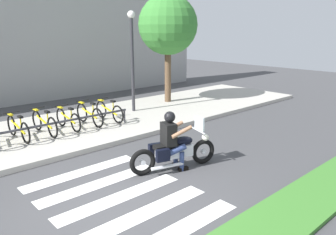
{
  "coord_description": "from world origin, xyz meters",
  "views": [
    {
      "loc": [
        -3.12,
        -5.05,
        3.23
      ],
      "look_at": [
        2.96,
        1.68,
        0.81
      ],
      "focal_mm": 35.31,
      "sensor_mm": 36.0,
      "label": 1
    }
  ],
  "objects": [
    {
      "name": "crosswalk_stripe_4",
      "position": [
        0.16,
        1.6,
        0.0
      ],
      "size": [
        2.8,
        0.4,
        0.01
      ],
      "primitive_type": "cube",
      "color": "white",
      "rests_on": "ground"
    },
    {
      "name": "sidewalk",
      "position": [
        0.0,
        4.8,
        0.07
      ],
      "size": [
        24.0,
        4.4,
        0.15
      ],
      "primitive_type": "cube",
      "color": "#B7B2A8",
      "rests_on": "ground"
    },
    {
      "name": "bicycle_6",
      "position": [
        2.83,
        4.58,
        0.5
      ],
      "size": [
        0.48,
        1.64,
        0.76
      ],
      "color": "black",
      "rests_on": "sidewalk"
    },
    {
      "name": "bicycle_4",
      "position": [
        1.3,
        4.58,
        0.49
      ],
      "size": [
        0.48,
        1.57,
        0.74
      ],
      "color": "black",
      "rests_on": "sidewalk"
    },
    {
      "name": "bicycle_3",
      "position": [
        0.53,
        4.58,
        0.5
      ],
      "size": [
        0.48,
        1.73,
        0.77
      ],
      "color": "black",
      "rests_on": "sidewalk"
    },
    {
      "name": "bike_rack",
      "position": [
        0.54,
        4.02,
        0.57
      ],
      "size": [
        5.18,
        0.07,
        0.49
      ],
      "color": "#333338",
      "rests_on": "sidewalk"
    },
    {
      "name": "bicycle_5",
      "position": [
        2.06,
        4.58,
        0.51
      ],
      "size": [
        0.48,
        1.64,
        0.79
      ],
      "color": "black",
      "rests_on": "sidewalk"
    },
    {
      "name": "rider",
      "position": [
        1.84,
        0.3,
        0.82
      ],
      "size": [
        0.73,
        0.66,
        1.43
      ],
      "color": "black",
      "rests_on": "ground"
    },
    {
      "name": "crosswalk_stripe_2",
      "position": [
        0.16,
        0.0,
        0.0
      ],
      "size": [
        2.8,
        0.4,
        0.01
      ],
      "primitive_type": "cube",
      "color": "white",
      "rests_on": "ground"
    },
    {
      "name": "crosswalk_stripe_0",
      "position": [
        0.16,
        -1.6,
        0.0
      ],
      "size": [
        2.8,
        0.4,
        0.01
      ],
      "primitive_type": "cube",
      "color": "white",
      "rests_on": "ground"
    },
    {
      "name": "tree_near_rack",
      "position": [
        6.5,
        5.6,
        3.41
      ],
      "size": [
        2.5,
        2.5,
        4.68
      ],
      "color": "brown",
      "rests_on": "ground"
    },
    {
      "name": "bicycle_2",
      "position": [
        -0.23,
        4.58,
        0.5
      ],
      "size": [
        0.48,
        1.68,
        0.76
      ],
      "color": "black",
      "rests_on": "sidewalk"
    },
    {
      "name": "crosswalk_stripe_1",
      "position": [
        0.16,
        -0.8,
        0.0
      ],
      "size": [
        2.8,
        0.4,
        0.01
      ],
      "primitive_type": "cube",
      "color": "white",
      "rests_on": "ground"
    },
    {
      "name": "street_lamp",
      "position": [
        4.33,
        5.2,
        2.4
      ],
      "size": [
        0.28,
        0.28,
        3.91
      ],
      "color": "#2D2D33",
      "rests_on": "ground"
    },
    {
      "name": "motorcycle",
      "position": [
        1.91,
        0.28,
        0.46
      ],
      "size": [
        2.17,
        0.91,
        1.22
      ],
      "color": "black",
      "rests_on": "ground"
    },
    {
      "name": "crosswalk_stripe_3",
      "position": [
        0.16,
        0.8,
        0.0
      ],
      "size": [
        2.8,
        0.4,
        0.01
      ],
      "primitive_type": "cube",
      "color": "white",
      "rests_on": "ground"
    },
    {
      "name": "ground_plane",
      "position": [
        0.0,
        0.0,
        0.0
      ],
      "size": [
        48.0,
        48.0,
        0.0
      ],
      "primitive_type": "plane",
      "color": "#424244"
    }
  ]
}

